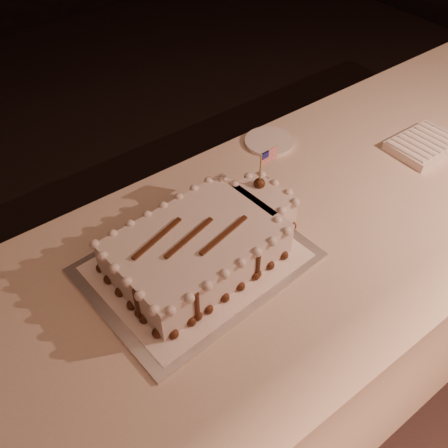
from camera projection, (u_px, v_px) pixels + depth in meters
banquet_table at (289, 309)px, 1.54m from camera, size 2.40×0.80×0.75m
cake_board at (197, 263)px, 1.18m from camera, size 0.53×0.41×0.01m
doily at (197, 261)px, 1.18m from camera, size 0.47×0.37×0.00m
sheet_cake at (205, 242)px, 1.16m from camera, size 0.48×0.30×0.19m
napkin_stack at (424, 145)px, 1.50m from camera, size 0.20×0.15×0.03m
side_plate at (269, 142)px, 1.52m from camera, size 0.15×0.15×0.01m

